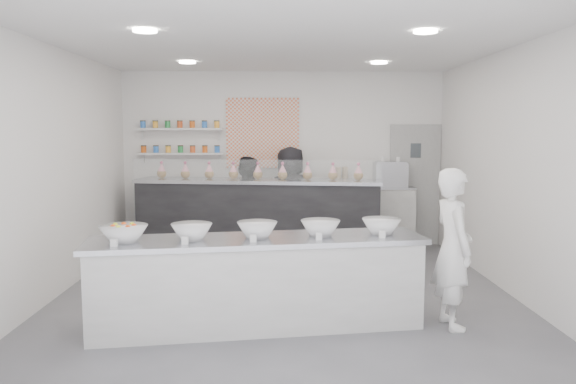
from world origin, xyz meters
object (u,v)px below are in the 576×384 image
object	(u,v)px
woman_prep	(453,248)
staff_left	(246,203)
prep_counter	(258,282)
espresso_machine	(390,175)
staff_right	(290,198)
back_bar	(258,217)
espresso_ledge	(373,217)

from	to	relation	value
woman_prep	staff_left	xyz separation A→B (m)	(-2.30, 3.79, -0.03)
prep_counter	staff_left	distance (m)	3.80
espresso_machine	staff_right	size ratio (longest dim) A/B	0.31
staff_right	back_bar	bearing A→B (deg)	11.75
prep_counter	staff_left	size ratio (longest dim) A/B	2.16
prep_counter	staff_right	bearing A→B (deg)	75.53
prep_counter	staff_right	world-z (taller)	staff_right
staff_left	prep_counter	bearing A→B (deg)	116.89
staff_left	back_bar	bearing A→B (deg)	141.49
back_bar	espresso_ledge	xyz separation A→B (m)	(1.96, 0.55, -0.09)
back_bar	staff_right	world-z (taller)	staff_right
back_bar	woman_prep	world-z (taller)	woman_prep
back_bar	espresso_ledge	bearing A→B (deg)	23.74
espresso_machine	prep_counter	bearing A→B (deg)	-118.23
espresso_machine	woman_prep	size ratio (longest dim) A/B	0.34
prep_counter	back_bar	distance (m)	3.41
espresso_ledge	staff_right	world-z (taller)	staff_right
staff_right	woman_prep	bearing A→B (deg)	89.55
back_bar	espresso_machine	bearing A→B (deg)	21.86
espresso_ledge	woman_prep	world-z (taller)	woman_prep
espresso_machine	staff_left	size ratio (longest dim) A/B	0.35
woman_prep	staff_right	bearing A→B (deg)	16.26
woman_prep	staff_right	size ratio (longest dim) A/B	0.94
back_bar	woman_prep	bearing A→B (deg)	-50.39
espresso_ledge	woman_prep	xyz separation A→B (m)	(0.14, -3.97, 0.29)
woman_prep	staff_right	world-z (taller)	staff_right
prep_counter	woman_prep	world-z (taller)	woman_prep
back_bar	staff_left	xyz separation A→B (m)	(-0.21, 0.37, 0.17)
espresso_ledge	staff_right	distance (m)	1.48
staff_left	espresso_ledge	bearing A→B (deg)	-153.30
back_bar	espresso_machine	distance (m)	2.39
prep_counter	espresso_ledge	bearing A→B (deg)	56.79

